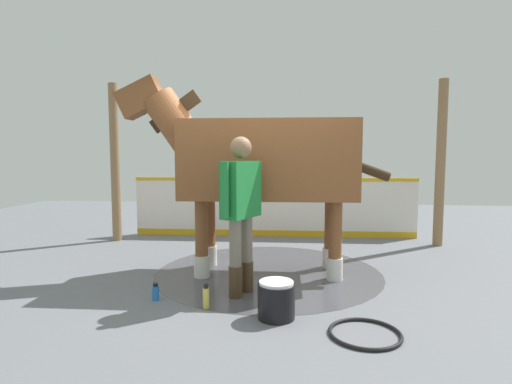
# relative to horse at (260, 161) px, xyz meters

# --- Properties ---
(ground_plane) EXTENTS (16.00, 16.00, 0.02)m
(ground_plane) POSITION_rel_horse_xyz_m (-0.34, -0.04, -1.48)
(ground_plane) COLOR slate
(wet_patch) EXTENTS (2.95, 2.95, 0.00)m
(wet_patch) POSITION_rel_horse_xyz_m (0.00, -0.11, -1.46)
(wet_patch) COLOR #4C4C54
(wet_patch) RESTS_ON ground
(barrier_wall) EXTENTS (0.22, 5.30, 1.12)m
(barrier_wall) POSITION_rel_horse_xyz_m (2.38, -0.05, -0.95)
(barrier_wall) COLOR white
(barrier_wall) RESTS_ON ground
(roof_post_near) EXTENTS (0.16, 0.16, 2.80)m
(roof_post_near) POSITION_rel_horse_xyz_m (1.73, 2.75, -0.07)
(roof_post_near) COLOR olive
(roof_post_near) RESTS_ON ground
(roof_post_far) EXTENTS (0.16, 0.16, 2.80)m
(roof_post_far) POSITION_rel_horse_xyz_m (1.88, -2.88, -0.07)
(roof_post_far) COLOR olive
(roof_post_far) RESTS_ON ground
(horse) EXTENTS (1.04, 3.53, 2.56)m
(horse) POSITION_rel_horse_xyz_m (0.00, 0.00, 0.00)
(horse) COLOR brown
(horse) RESTS_ON ground
(handler) EXTENTS (0.64, 0.41, 1.74)m
(handler) POSITION_rel_horse_xyz_m (-0.87, 0.13, -0.45)
(handler) COLOR #47331E
(handler) RESTS_ON ground
(wash_bucket) EXTENTS (0.35, 0.35, 0.36)m
(wash_bucket) POSITION_rel_horse_xyz_m (-1.49, -0.29, -1.29)
(wash_bucket) COLOR black
(wash_bucket) RESTS_ON ground
(bottle_shampoo) EXTENTS (0.06, 0.06, 0.25)m
(bottle_shampoo) POSITION_rel_horse_xyz_m (-1.31, 0.43, -1.35)
(bottle_shampoo) COLOR #D8CC4C
(bottle_shampoo) RESTS_ON ground
(bottle_spray) EXTENTS (0.07, 0.07, 0.19)m
(bottle_spray) POSITION_rel_horse_xyz_m (-1.15, 1.01, -1.38)
(bottle_spray) COLOR blue
(bottle_spray) RESTS_ON ground
(hose_coil) EXTENTS (0.63, 0.63, 0.03)m
(hose_coil) POSITION_rel_horse_xyz_m (-1.79, -1.07, -1.45)
(hose_coil) COLOR black
(hose_coil) RESTS_ON ground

